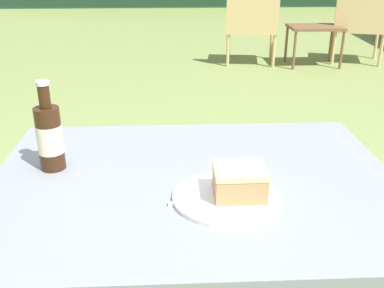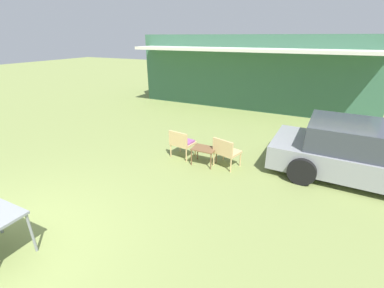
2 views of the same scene
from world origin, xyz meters
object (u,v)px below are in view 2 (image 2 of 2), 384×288
object	(u,v)px
wicker_chair_cushioned	(182,142)
wicker_chair_plain	(226,150)
parked_car	(369,154)
garden_side_table	(204,150)

from	to	relation	value
wicker_chair_cushioned	wicker_chair_plain	distance (m)	1.26
parked_car	garden_side_table	bearing A→B (deg)	-162.56
parked_car	wicker_chair_plain	distance (m)	3.21
wicker_chair_plain	garden_side_table	bearing A→B (deg)	26.55
parked_car	wicker_chair_cushioned	world-z (taller)	parked_car
garden_side_table	parked_car	bearing A→B (deg)	15.05
wicker_chair_cushioned	wicker_chair_plain	xyz separation A→B (m)	(1.26, -0.02, 0.00)
parked_car	wicker_chair_plain	bearing A→B (deg)	-161.73
wicker_chair_cushioned	garden_side_table	bearing A→B (deg)	178.77
garden_side_table	wicker_chair_cushioned	bearing A→B (deg)	170.66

